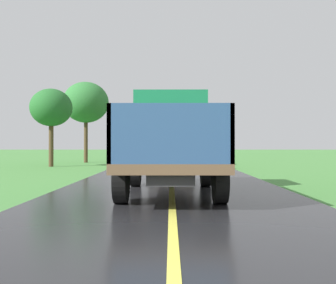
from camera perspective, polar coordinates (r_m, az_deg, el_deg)
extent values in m
cube|color=#2D2D30|center=(9.82, 0.39, -4.19)|extent=(0.90, 5.51, 0.24)
cube|color=brown|center=(9.81, 0.39, -3.02)|extent=(2.30, 5.80, 0.20)
cube|color=#197A4C|center=(11.76, 0.39, 2.53)|extent=(2.10, 1.90, 1.90)
cube|color=black|center=(12.74, 0.39, 3.81)|extent=(1.78, 0.02, 0.76)
cube|color=#2D517F|center=(8.90, -6.78, 0.89)|extent=(0.08, 3.85, 1.10)
cube|color=#2D517F|center=(8.90, 7.56, 0.90)|extent=(0.08, 3.85, 1.10)
cube|color=#2D517F|center=(6.94, 0.39, 1.25)|extent=(2.30, 0.08, 1.10)
cube|color=#2D517F|center=(10.71, 0.39, 0.68)|extent=(2.30, 0.08, 1.10)
cylinder|color=black|center=(11.67, -4.79, -4.08)|extent=(0.28, 1.00, 1.00)
cylinder|color=black|center=(11.67, 5.57, -4.08)|extent=(0.28, 1.00, 1.00)
cylinder|color=black|center=(8.30, -6.91, -5.58)|extent=(0.28, 1.00, 1.00)
cylinder|color=black|center=(8.30, 7.69, -5.58)|extent=(0.28, 1.00, 1.00)
ellipsoid|color=#83C031|center=(9.76, 3.32, -1.24)|extent=(0.46, 0.50, 0.41)
ellipsoid|color=#82B92D|center=(10.08, 1.31, -1.20)|extent=(0.57, 0.52, 0.49)
ellipsoid|color=#9BB127|center=(7.82, -0.66, 0.79)|extent=(0.43, 0.42, 0.41)
ellipsoid|color=#91C522|center=(8.00, 2.26, 0.82)|extent=(0.43, 0.54, 0.45)
ellipsoid|color=#91BA22|center=(8.99, -2.29, 2.43)|extent=(0.51, 0.59, 0.38)
ellipsoid|color=#95C636|center=(10.28, 3.69, -1.42)|extent=(0.56, 0.70, 0.48)
ellipsoid|color=#94BB2C|center=(10.12, -0.63, 0.66)|extent=(0.44, 0.50, 0.41)
ellipsoid|color=#99B32F|center=(10.28, 0.00, 0.60)|extent=(0.44, 0.50, 0.36)
ellipsoid|color=#88C033|center=(10.48, -3.74, 2.11)|extent=(0.52, 0.56, 0.45)
ellipsoid|color=#87B023|center=(10.04, 2.90, -1.41)|extent=(0.45, 0.44, 0.36)
ellipsoid|color=#87B335|center=(9.69, -0.28, -1.20)|extent=(0.48, 0.49, 0.51)
ellipsoid|color=#8AB221|center=(8.92, -5.13, -1.69)|extent=(0.58, 0.67, 0.44)
ellipsoid|color=#8AC72E|center=(10.34, 3.02, -1.15)|extent=(0.49, 0.62, 0.45)
cube|color=#2D2D30|center=(22.39, 0.47, -2.05)|extent=(0.90, 5.51, 0.24)
cube|color=brown|center=(22.38, 0.47, -1.54)|extent=(2.30, 5.80, 0.20)
cube|color=gold|center=(24.33, 0.46, 1.03)|extent=(2.10, 1.90, 1.90)
cube|color=black|center=(25.30, 0.46, 1.73)|extent=(1.78, 0.02, 0.76)
cube|color=#232328|center=(21.43, -2.49, 0.15)|extent=(0.08, 3.85, 1.10)
cube|color=#232328|center=(21.43, 3.44, 0.15)|extent=(0.08, 3.85, 1.10)
cube|color=#232328|center=(19.52, 0.48, 0.20)|extent=(2.30, 0.08, 1.10)
cube|color=#232328|center=(23.29, 0.47, 0.11)|extent=(2.30, 0.08, 1.10)
cylinder|color=black|center=(24.21, -2.02, -2.16)|extent=(0.28, 1.00, 1.00)
cylinder|color=black|center=(24.21, 2.95, -2.16)|extent=(0.28, 1.00, 1.00)
cylinder|color=black|center=(20.82, -2.42, -2.45)|extent=(0.28, 1.00, 1.00)
cylinder|color=black|center=(20.82, 3.37, -2.45)|extent=(0.28, 1.00, 1.00)
ellipsoid|color=#8CC622|center=(21.41, 1.39, -0.04)|extent=(0.54, 0.57, 0.48)
ellipsoid|color=#90C622|center=(21.71, 2.82, 0.96)|extent=(0.56, 0.56, 0.48)
ellipsoid|color=#93BE1E|center=(22.00, 1.37, -0.81)|extent=(0.44, 0.46, 0.51)
ellipsoid|color=#83C025|center=(21.48, 2.85, 0.95)|extent=(0.41, 0.42, 0.40)
ellipsoid|color=#83B229|center=(21.99, -0.84, -0.89)|extent=(0.59, 0.67, 0.36)
ellipsoid|color=#8AC32A|center=(22.83, 0.59, 0.82)|extent=(0.57, 0.58, 0.42)
ellipsoid|color=#96C424|center=(22.57, 1.10, 0.10)|extent=(0.59, 0.63, 0.51)
ellipsoid|color=#93B427|center=(20.19, -0.94, 0.00)|extent=(0.50, 0.45, 0.49)
ellipsoid|color=#91BA22|center=(21.52, 1.51, 0.10)|extent=(0.50, 0.61, 0.41)
cylinder|color=#4C3823|center=(29.20, -12.05, 0.08)|extent=(0.28, 0.28, 3.12)
ellipsoid|color=#2D7033|center=(29.36, -12.04, 5.75)|extent=(3.36, 3.36, 3.02)
cylinder|color=#4C3823|center=(24.28, -16.89, -0.48)|extent=(0.28, 0.28, 2.56)
ellipsoid|color=#236028|center=(24.38, -16.88, 4.91)|extent=(2.52, 2.52, 2.27)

